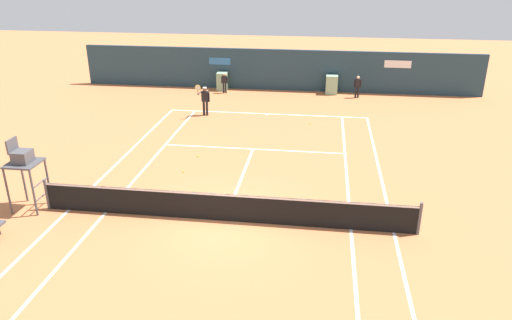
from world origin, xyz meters
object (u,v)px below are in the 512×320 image
object	(u,v)px
ball_kid_left_post	(225,82)
player_on_baseline	(205,98)
umpire_chair	(23,162)
tennis_ball_near_service_line	(198,156)
tennis_ball_by_sideline	(310,123)
ball_kid_right_post	(358,85)
tennis_ball_mid_court	(183,171)

from	to	relation	value
ball_kid_left_post	player_on_baseline	bearing A→B (deg)	92.65
umpire_chair	tennis_ball_near_service_line	xyz separation A→B (m)	(4.42, 5.22, -1.64)
umpire_chair	tennis_ball_by_sideline	size ratio (longest dim) A/B	36.28
player_on_baseline	ball_kid_right_post	size ratio (longest dim) A/B	1.33
ball_kid_right_post	player_on_baseline	bearing A→B (deg)	30.58
ball_kid_right_post	tennis_ball_near_service_line	bearing A→B (deg)	56.49
player_on_baseline	tennis_ball_by_sideline	distance (m)	5.71
umpire_chair	tennis_ball_by_sideline	distance (m)	13.77
player_on_baseline	ball_kid_left_post	world-z (taller)	player_on_baseline
tennis_ball_mid_court	umpire_chair	bearing A→B (deg)	-139.81
ball_kid_right_post	tennis_ball_near_service_line	distance (m)	12.73
tennis_ball_near_service_line	umpire_chair	bearing A→B (deg)	-130.25
ball_kid_right_post	tennis_ball_by_sideline	distance (m)	6.05
player_on_baseline	tennis_ball_by_sideline	size ratio (longest dim) A/B	26.06
umpire_chair	ball_kid_left_post	distance (m)	16.15
ball_kid_left_post	ball_kid_right_post	distance (m)	8.08
tennis_ball_by_sideline	tennis_ball_mid_court	xyz separation A→B (m)	(-4.72, -6.73, 0.00)
player_on_baseline	tennis_ball_mid_court	xyz separation A→B (m)	(0.88, -7.43, -0.89)
umpire_chair	tennis_ball_by_sideline	xyz separation A→B (m)	(8.96, 10.32, -1.64)
umpire_chair	ball_kid_left_post	size ratio (longest dim) A/B	1.98
tennis_ball_near_service_line	tennis_ball_by_sideline	bearing A→B (deg)	48.32
ball_kid_right_post	tennis_ball_by_sideline	size ratio (longest dim) A/B	19.56
umpire_chair	tennis_ball_by_sideline	world-z (taller)	umpire_chair
ball_kid_right_post	tennis_ball_by_sideline	xyz separation A→B (m)	(-2.59, -5.42, -0.73)
player_on_baseline	tennis_ball_near_service_line	size ratio (longest dim) A/B	26.06
umpire_chair	tennis_ball_near_service_line	world-z (taller)	umpire_chair
umpire_chair	tennis_ball_mid_court	size ratio (longest dim) A/B	36.28
tennis_ball_mid_court	tennis_ball_by_sideline	bearing A→B (deg)	55.00
player_on_baseline	tennis_ball_near_service_line	world-z (taller)	player_on_baseline
ball_kid_right_post	tennis_ball_by_sideline	world-z (taller)	ball_kid_right_post
player_on_baseline	ball_kid_right_post	world-z (taller)	player_on_baseline
ball_kid_left_post	tennis_ball_by_sideline	distance (m)	7.74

